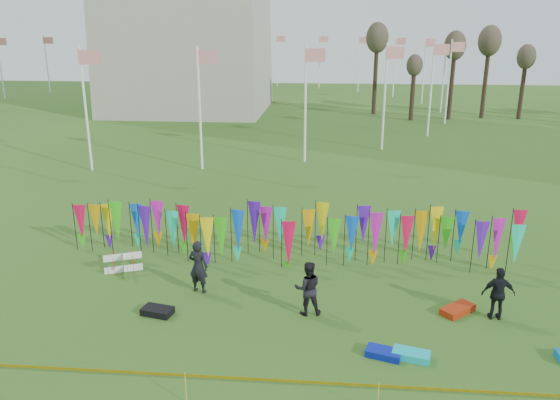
# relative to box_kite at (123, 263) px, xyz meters

# --- Properties ---
(ground) EXTENTS (160.00, 160.00, 0.00)m
(ground) POSITION_rel_box_kite_xyz_m (6.18, -4.78, -0.41)
(ground) COLOR #2C5618
(ground) RESTS_ON ground
(flagpole_ring) EXTENTS (57.40, 56.16, 8.00)m
(flagpole_ring) POSITION_rel_box_kite_xyz_m (-7.82, 43.22, 3.59)
(flagpole_ring) COLOR white
(flagpole_ring) RESTS_ON ground
(banner_row) EXTENTS (18.64, 0.64, 2.19)m
(banner_row) POSITION_rel_box_kite_xyz_m (6.46, 1.76, 0.90)
(banner_row) COLOR black
(banner_row) RESTS_ON ground
(caution_tape_near) EXTENTS (26.00, 0.02, 0.90)m
(caution_tape_near) POSITION_rel_box_kite_xyz_m (5.96, -7.37, 0.37)
(caution_tape_near) COLOR #DBB304
(caution_tape_near) RESTS_ON ground
(box_kite) EXTENTS (0.73, 0.73, 0.81)m
(box_kite) POSITION_rel_box_kite_xyz_m (0.00, 0.00, 0.00)
(box_kite) COLOR red
(box_kite) RESTS_ON ground
(person_left) EXTENTS (0.81, 0.67, 1.96)m
(person_left) POSITION_rel_box_kite_xyz_m (3.29, -1.30, 0.57)
(person_left) COLOR black
(person_left) RESTS_ON ground
(person_mid) EXTENTS (0.98, 0.69, 1.86)m
(person_mid) POSITION_rel_box_kite_xyz_m (7.24, -2.55, 0.52)
(person_mid) COLOR black
(person_mid) RESTS_ON ground
(person_right) EXTENTS (1.06, 0.60, 1.80)m
(person_right) POSITION_rel_box_kite_xyz_m (13.39, -2.35, 0.49)
(person_right) COLOR black
(person_right) RESTS_ON ground
(kite_bag_turquoise) EXTENTS (1.16, 0.79, 0.21)m
(kite_bag_turquoise) POSITION_rel_box_kite_xyz_m (10.33, -4.86, -0.30)
(kite_bag_turquoise) COLOR #0DCAD1
(kite_bag_turquoise) RESTS_ON ground
(kite_bag_blue) EXTENTS (1.12, 0.80, 0.21)m
(kite_bag_blue) POSITION_rel_box_kite_xyz_m (9.54, -4.84, -0.30)
(kite_bag_blue) COLOR #0A1EA5
(kite_bag_blue) RESTS_ON ground
(kite_bag_red) EXTENTS (1.31, 1.25, 0.23)m
(kite_bag_red) POSITION_rel_box_kite_xyz_m (12.24, -2.06, -0.29)
(kite_bag_red) COLOR #A9290B
(kite_bag_red) RESTS_ON ground
(kite_bag_black) EXTENTS (1.10, 0.79, 0.23)m
(kite_bag_black) POSITION_rel_box_kite_xyz_m (2.28, -3.05, -0.29)
(kite_bag_black) COLOR black
(kite_bag_black) RESTS_ON ground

